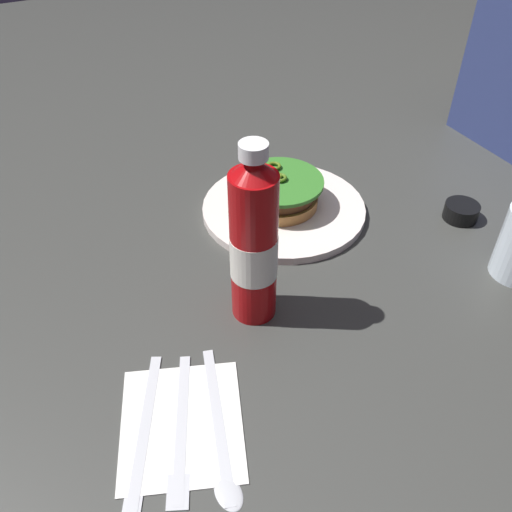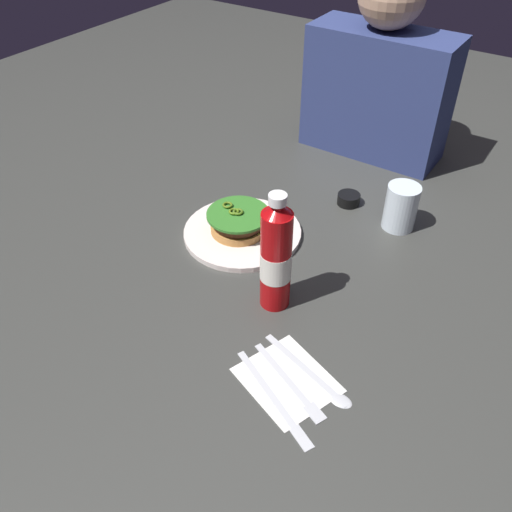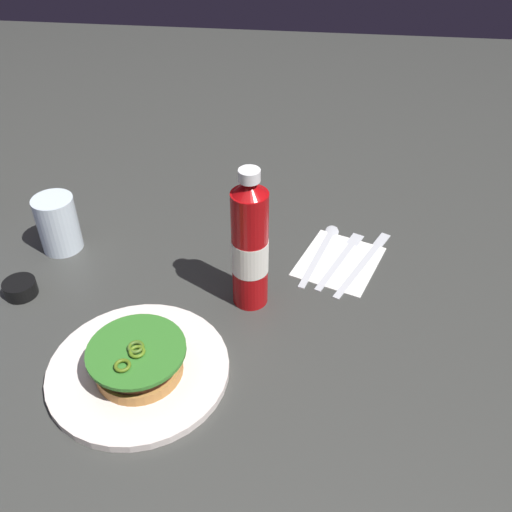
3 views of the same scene
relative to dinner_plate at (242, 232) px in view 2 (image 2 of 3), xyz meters
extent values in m
plane|color=#363733|center=(0.11, -0.02, -0.01)|extent=(3.00, 3.00, 0.00)
cylinder|color=silver|center=(0.00, 0.00, 0.00)|extent=(0.26, 0.26, 0.01)
cylinder|color=#BC7D3E|center=(-0.01, 0.00, 0.02)|extent=(0.12, 0.12, 0.02)
cylinder|color=#512D19|center=(-0.01, 0.00, 0.03)|extent=(0.11, 0.11, 0.02)
cylinder|color=red|center=(-0.01, 0.00, 0.04)|extent=(0.11, 0.11, 0.01)
cylinder|color=#307225|center=(-0.01, 0.00, 0.05)|extent=(0.14, 0.14, 0.01)
torus|color=#456816|center=(-0.01, -0.01, 0.06)|extent=(0.02, 0.02, 0.01)
torus|color=#4F6A17|center=(-0.04, 0.00, 0.06)|extent=(0.02, 0.02, 0.01)
torus|color=#456621|center=(-0.01, -0.01, 0.06)|extent=(0.02, 0.02, 0.01)
torus|color=#517318|center=(-0.02, -0.01, 0.06)|extent=(0.02, 0.02, 0.01)
cylinder|color=#A60A0C|center=(0.17, -0.14, 0.10)|extent=(0.06, 0.06, 0.21)
cone|color=#A60A0C|center=(0.17, -0.14, 0.21)|extent=(0.05, 0.05, 0.02)
cylinder|color=white|center=(0.17, -0.14, 0.23)|extent=(0.03, 0.03, 0.02)
cylinder|color=white|center=(0.17, -0.14, 0.09)|extent=(0.06, 0.06, 0.06)
cylinder|color=silver|center=(0.27, 0.22, 0.05)|extent=(0.07, 0.07, 0.11)
cylinder|color=black|center=(0.14, 0.24, 0.01)|extent=(0.05, 0.05, 0.03)
cube|color=white|center=(0.29, -0.29, 0.00)|extent=(0.19, 0.17, 0.00)
cube|color=silver|center=(0.28, -0.32, 0.00)|extent=(0.18, 0.09, 0.00)
cube|color=silver|center=(0.35, -0.36, 0.00)|extent=(0.08, 0.05, 0.00)
cube|color=silver|center=(0.29, -0.29, 0.00)|extent=(0.17, 0.08, 0.00)
cube|color=silver|center=(0.36, -0.32, 0.00)|extent=(0.04, 0.03, 0.00)
cube|color=silver|center=(0.30, -0.25, 0.00)|extent=(0.19, 0.07, 0.00)
ellipsoid|color=silver|center=(0.38, -0.27, 0.00)|extent=(0.04, 0.03, 0.00)
cube|color=navy|center=(0.07, 0.52, 0.16)|extent=(0.37, 0.15, 0.32)
camera|label=1|loc=(0.62, -0.36, 0.52)|focal=38.21mm
camera|label=2|loc=(0.56, -0.78, 0.73)|focal=37.88mm
camera|label=3|loc=(-0.51, -0.23, 0.64)|focal=39.81mm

